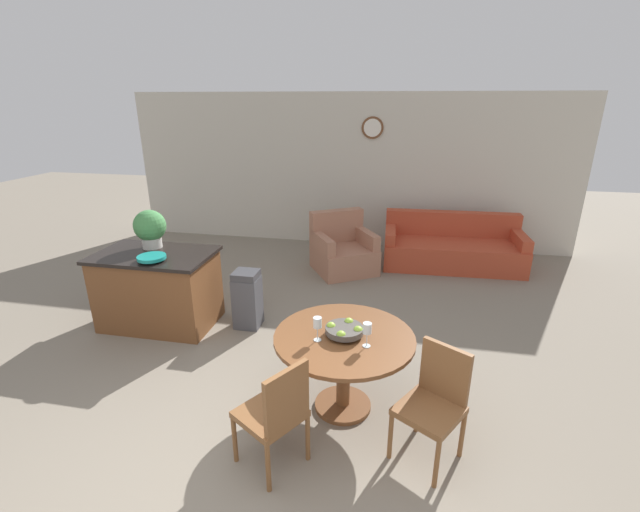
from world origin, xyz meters
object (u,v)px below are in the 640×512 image
object	(u,v)px
potted_plant	(150,228)
armchair	(343,252)
dining_chair_near_right	(435,399)
dining_table	(344,352)
couch	(452,248)
teal_bowl	(152,258)
trash_bin	(247,299)
fruit_bowl	(344,330)
wine_glass_left	(317,324)
kitchen_island	(158,289)
wine_glass_right	(367,329)
dining_chair_near_left	(276,411)

from	to	relation	value
potted_plant	armchair	distance (m)	2.94
dining_chair_near_right	dining_table	bearing A→B (deg)	5.06
couch	potted_plant	bearing A→B (deg)	-148.10
teal_bowl	potted_plant	xyz separation A→B (m)	(-0.25, 0.42, 0.21)
couch	armchair	world-z (taller)	armchair
trash_bin	teal_bowl	bearing A→B (deg)	-158.12
dining_chair_near_right	fruit_bowl	distance (m)	0.87
wine_glass_left	armchair	world-z (taller)	wine_glass_left
dining_chair_near_right	wine_glass_left	distance (m)	1.05
trash_bin	couch	world-z (taller)	couch
potted_plant	couch	world-z (taller)	potted_plant
fruit_bowl	wine_glass_left	distance (m)	0.25
fruit_bowl	kitchen_island	bearing A→B (deg)	155.48
wine_glass_right	kitchen_island	xyz separation A→B (m)	(-2.58, 1.21, -0.42)
dining_chair_near_left	wine_glass_right	size ratio (longest dim) A/B	4.30
dining_table	potted_plant	world-z (taller)	potted_plant
teal_bowl	potted_plant	bearing A→B (deg)	120.42
dining_chair_near_right	wine_glass_right	world-z (taller)	wine_glass_right
dining_chair_near_left	dining_chair_near_right	world-z (taller)	same
wine_glass_left	teal_bowl	distance (m)	2.27
couch	trash_bin	bearing A→B (deg)	-137.06
dining_chair_near_left	wine_glass_left	xyz separation A→B (m)	(0.17, 0.62, 0.38)
wine_glass_left	kitchen_island	distance (m)	2.52
dining_table	teal_bowl	distance (m)	2.44
dining_chair_near_left	teal_bowl	size ratio (longest dim) A/B	2.90
fruit_bowl	dining_table	bearing A→B (deg)	164.50
trash_bin	dining_table	bearing A→B (deg)	-42.85
wine_glass_left	trash_bin	size ratio (longest dim) A/B	0.30
potted_plant	wine_glass_left	bearing A→B (deg)	-31.16
wine_glass_left	armchair	bearing A→B (deg)	94.57
wine_glass_left	armchair	xyz separation A→B (m)	(-0.27, 3.34, -0.57)
couch	dining_chair_near_left	bearing A→B (deg)	-111.71
wine_glass_right	couch	world-z (taller)	wine_glass_right
dining_chair_near_right	fruit_bowl	bearing A→B (deg)	5.05
teal_bowl	dining_chair_near_right	bearing A→B (deg)	-22.42
armchair	wine_glass_right	bearing A→B (deg)	-110.24
dining_chair_near_left	dining_table	bearing A→B (deg)	5.06
trash_bin	armchair	bearing A→B (deg)	66.89
dining_chair_near_left	dining_chair_near_right	xyz separation A→B (m)	(1.11, 0.36, 0.00)
teal_bowl	wine_glass_right	bearing A→B (deg)	-21.84
dining_chair_near_left	kitchen_island	bearing A→B (deg)	80.05
dining_chair_near_right	armchair	xyz separation A→B (m)	(-1.21, 3.61, -0.19)
couch	wine_glass_right	bearing A→B (deg)	-106.95
dining_table	kitchen_island	distance (m)	2.62
potted_plant	trash_bin	world-z (taller)	potted_plant
teal_bowl	trash_bin	distance (m)	1.17
dining_chair_near_right	kitchen_island	world-z (taller)	kitchen_island
couch	armchair	size ratio (longest dim) A/B	1.87
dining_table	wine_glass_right	xyz separation A→B (m)	(0.20, -0.13, 0.32)
wine_glass_left	fruit_bowl	bearing A→B (deg)	28.93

